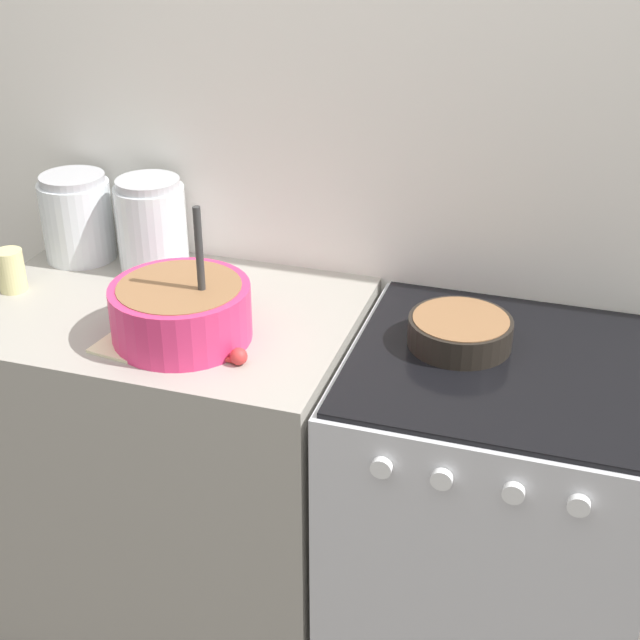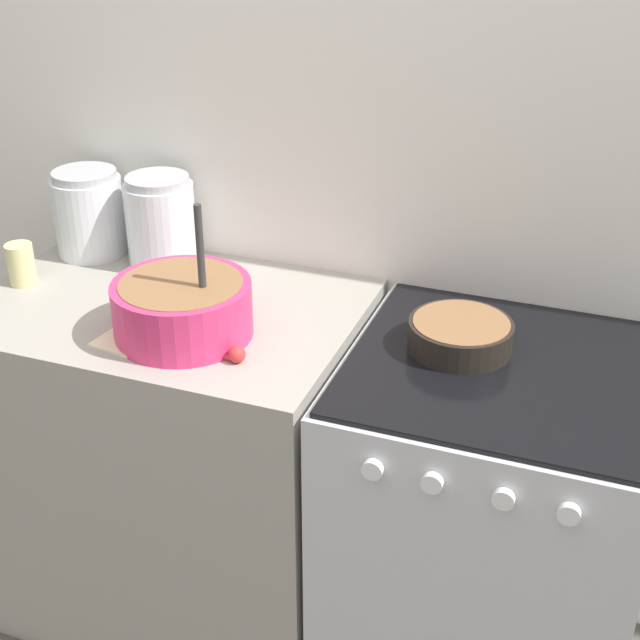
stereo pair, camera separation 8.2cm
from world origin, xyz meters
The scene contains 10 objects.
wall_back centered at (0.00, 0.64, 1.20)m, with size 4.75×0.05×2.40m.
countertop_cabinet centered at (-0.44, 0.31, 0.44)m, with size 0.88×0.61×0.89m.
stove centered at (0.33, 0.31, 0.44)m, with size 0.64×0.63×0.89m.
mixing_bowl centered at (-0.33, 0.20, 0.95)m, with size 0.30×0.30×0.30m.
baking_pan centered at (0.23, 0.35, 0.92)m, with size 0.22×0.22×0.06m.
storage_jar_left centered at (-0.76, 0.51, 0.98)m, with size 0.18×0.18×0.22m.
storage_jar_middle centered at (-0.55, 0.51, 0.98)m, with size 0.17×0.17×0.23m.
tin_can centered at (-0.81, 0.29, 0.94)m, with size 0.06×0.06×0.10m.
recipe_page centered at (-0.40, 0.17, 0.89)m, with size 0.20×0.23×0.01m.
measuring_spoon centered at (-0.19, 0.13, 0.90)m, with size 0.12×0.04×0.04m.
Camera 2 is at (0.52, -1.26, 1.81)m, focal length 50.00 mm.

